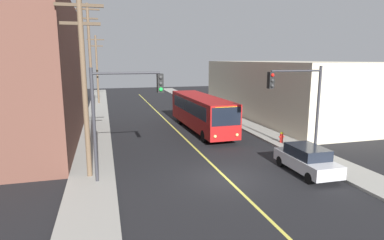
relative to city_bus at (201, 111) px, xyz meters
The scene contains 14 objects.
ground_plane 12.38m from the city_bus, 100.35° to the right, with size 120.00×120.00×0.00m, color black.
sidewalk_left 9.83m from the city_bus, 167.78° to the right, with size 2.50×90.00×0.15m, color gray.
sidewalk_right 5.72m from the city_bus, 22.07° to the right, with size 2.50×90.00×0.15m, color gray.
lane_stripe_center 4.10m from the city_bus, 126.69° to the left, with size 0.16×60.00×0.01m, color #D8CC4C.
building_left_brick 16.16m from the city_bus, behind, with size 10.00×17.23×11.02m.
building_right_warehouse 13.24m from the city_bus, 21.07° to the left, with size 12.00×24.04×6.30m.
city_bus is the anchor object (origin of this frame).
parked_car_silver 12.81m from the city_bus, 78.35° to the right, with size 1.87×4.42×1.62m.
utility_pole_near 14.30m from the city_bus, 133.78° to the right, with size 2.40×0.28×9.70m.
utility_pole_mid 13.22m from the city_bus, 142.74° to the left, with size 2.40×0.28×11.98m.
utility_pole_far 23.58m from the city_bus, 113.80° to the left, with size 2.40×0.28×9.80m.
traffic_signal_left_corner 13.52m from the city_bus, 124.93° to the right, with size 3.75×0.48×6.00m.
traffic_signal_right_corner 11.10m from the city_bus, 72.74° to the right, with size 3.75×0.48×6.00m.
fire_hydrant 7.96m from the city_bus, 53.77° to the right, with size 0.44×0.26×0.84m.
Camera 1 is at (-6.36, -15.73, 6.55)m, focal length 29.78 mm.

